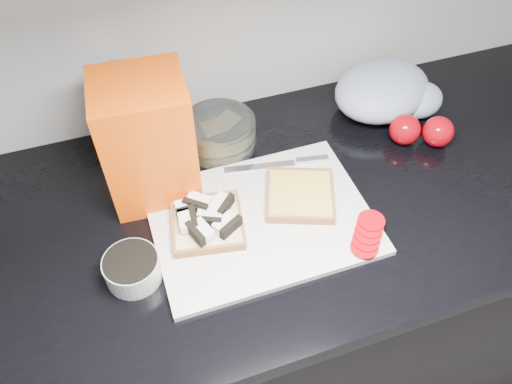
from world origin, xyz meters
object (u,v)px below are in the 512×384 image
cutting_board (261,219)px  steel_canister (123,111)px  glass_bowl (219,133)px  bread_bag (148,141)px

cutting_board → steel_canister: size_ratio=2.10×
glass_bowl → bread_bag: size_ratio=0.62×
cutting_board → glass_bowl: bearing=93.6°
glass_bowl → bread_bag: (-0.15, -0.08, 0.09)m
glass_bowl → cutting_board: bearing=-86.4°
cutting_board → glass_bowl: (-0.01, 0.23, 0.03)m
bread_bag → cutting_board: bearing=-37.6°
cutting_board → bread_bag: bearing=138.4°
cutting_board → bread_bag: size_ratio=1.60×
glass_bowl → steel_canister: bearing=162.3°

